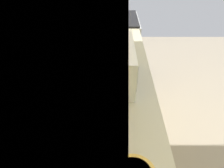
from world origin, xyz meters
TOP-DOWN VIEW (x-y plane):
  - wall_back at (0.00, 1.51)m, footprint 3.95×0.12m
  - oven_range at (1.55, 1.14)m, footprint 0.60×0.63m
  - microwave at (0.28, 1.17)m, footprint 0.50×0.36m

SIDE VIEW (x-z plane):
  - oven_range at x=1.55m, z-range -0.07..1.00m
  - microwave at x=0.28m, z-range 0.90..1.17m
  - wall_back at x=0.00m, z-range 0.00..2.60m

